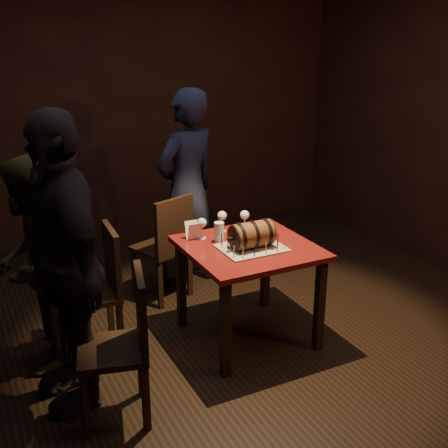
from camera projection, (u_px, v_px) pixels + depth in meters
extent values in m
plane|color=black|center=(229.00, 346.00, 4.18)|extent=(5.00, 5.00, 0.00)
cube|color=black|center=(119.00, 113.00, 5.81)|extent=(5.00, 0.04, 2.80)
cube|color=#550E0E|center=(248.00, 248.00, 4.06)|extent=(0.90, 0.90, 0.04)
cube|color=black|center=(225.00, 329.00, 3.71)|extent=(0.06, 0.06, 0.71)
cube|color=black|center=(320.00, 305.00, 4.03)|extent=(0.06, 0.06, 0.71)
cube|color=black|center=(181.00, 285.00, 4.35)|extent=(0.06, 0.06, 0.71)
cube|color=black|center=(265.00, 267.00, 4.67)|extent=(0.06, 0.06, 0.71)
cube|color=#A69985|center=(252.00, 248.00, 3.99)|extent=(0.45, 0.35, 0.01)
cylinder|color=brown|center=(252.00, 235.00, 3.96)|extent=(0.28, 0.19, 0.19)
cylinder|color=black|center=(239.00, 237.00, 3.92)|extent=(0.02, 0.20, 0.20)
cylinder|color=black|center=(252.00, 235.00, 3.96)|extent=(0.02, 0.20, 0.20)
cylinder|color=black|center=(265.00, 233.00, 4.00)|extent=(0.02, 0.20, 0.20)
cylinder|color=black|center=(234.00, 238.00, 3.90)|extent=(0.01, 0.18, 0.18)
cylinder|color=black|center=(269.00, 232.00, 4.02)|extent=(0.01, 0.18, 0.18)
cylinder|color=black|center=(231.00, 239.00, 3.89)|extent=(0.04, 0.02, 0.02)
sphere|color=black|center=(229.00, 239.00, 3.88)|extent=(0.03, 0.03, 0.03)
cylinder|color=#D3C97E|center=(243.00, 252.00, 3.79)|extent=(0.01, 0.01, 0.08)
cylinder|color=black|center=(243.00, 246.00, 3.78)|extent=(0.00, 0.00, 0.01)
cylinder|color=black|center=(255.00, 250.00, 3.83)|extent=(0.01, 0.01, 0.08)
cylinder|color=black|center=(255.00, 244.00, 3.82)|extent=(0.00, 0.00, 0.01)
cylinder|color=#D3C97E|center=(266.00, 248.00, 3.87)|extent=(0.01, 0.01, 0.08)
cylinder|color=black|center=(266.00, 242.00, 3.85)|extent=(0.00, 0.00, 0.01)
cylinder|color=black|center=(277.00, 246.00, 3.91)|extent=(0.01, 0.01, 0.08)
cylinder|color=black|center=(278.00, 240.00, 3.89)|extent=(0.00, 0.00, 0.01)
cylinder|color=#D3C97E|center=(285.00, 243.00, 3.95)|extent=(0.01, 0.01, 0.08)
cylinder|color=black|center=(285.00, 237.00, 3.94)|extent=(0.00, 0.00, 0.01)
cylinder|color=black|center=(278.00, 239.00, 4.03)|extent=(0.01, 0.01, 0.08)
cylinder|color=black|center=(278.00, 233.00, 4.02)|extent=(0.00, 0.00, 0.01)
cylinder|color=#D3C97E|center=(271.00, 235.00, 4.11)|extent=(0.01, 0.01, 0.08)
cylinder|color=black|center=(272.00, 229.00, 4.09)|extent=(0.00, 0.00, 0.01)
cylinder|color=black|center=(265.00, 231.00, 4.18)|extent=(0.01, 0.01, 0.08)
cylinder|color=black|center=(265.00, 226.00, 4.17)|extent=(0.00, 0.00, 0.01)
cylinder|color=#D3C97E|center=(254.00, 233.00, 4.14)|extent=(0.01, 0.01, 0.08)
cylinder|color=black|center=(255.00, 228.00, 4.13)|extent=(0.00, 0.00, 0.01)
cylinder|color=black|center=(244.00, 235.00, 4.11)|extent=(0.01, 0.01, 0.08)
cylinder|color=black|center=(244.00, 229.00, 4.09)|extent=(0.00, 0.00, 0.01)
cylinder|color=#D3C97E|center=(233.00, 237.00, 4.07)|extent=(0.01, 0.01, 0.08)
cylinder|color=black|center=(233.00, 231.00, 4.05)|extent=(0.00, 0.00, 0.01)
cylinder|color=black|center=(222.00, 239.00, 4.03)|extent=(0.01, 0.01, 0.08)
cylinder|color=black|center=(222.00, 233.00, 4.01)|extent=(0.00, 0.00, 0.01)
cylinder|color=#D3C97E|center=(222.00, 243.00, 3.96)|extent=(0.01, 0.01, 0.08)
cylinder|color=black|center=(222.00, 237.00, 3.95)|extent=(0.00, 0.00, 0.01)
cylinder|color=black|center=(228.00, 247.00, 3.89)|extent=(0.01, 0.01, 0.08)
cylinder|color=black|center=(228.00, 241.00, 3.87)|extent=(0.00, 0.00, 0.01)
cylinder|color=#D3C97E|center=(234.00, 251.00, 3.81)|extent=(0.01, 0.01, 0.08)
cylinder|color=black|center=(234.00, 245.00, 3.80)|extent=(0.00, 0.00, 0.01)
cylinder|color=silver|center=(202.00, 238.00, 4.18)|extent=(0.06, 0.06, 0.01)
cylinder|color=silver|center=(202.00, 232.00, 4.17)|extent=(0.01, 0.01, 0.09)
sphere|color=silver|center=(202.00, 223.00, 4.14)|extent=(0.07, 0.07, 0.07)
sphere|color=#591114|center=(202.00, 224.00, 4.15)|extent=(0.05, 0.05, 0.05)
cylinder|color=silver|center=(222.00, 231.00, 4.34)|extent=(0.06, 0.06, 0.01)
cylinder|color=silver|center=(222.00, 225.00, 4.32)|extent=(0.01, 0.01, 0.09)
sphere|color=silver|center=(222.00, 216.00, 4.30)|extent=(0.07, 0.07, 0.07)
cylinder|color=silver|center=(245.00, 230.00, 4.36)|extent=(0.06, 0.06, 0.01)
cylinder|color=silver|center=(245.00, 224.00, 4.34)|extent=(0.01, 0.01, 0.09)
sphere|color=silver|center=(245.00, 215.00, 4.32)|extent=(0.07, 0.07, 0.07)
sphere|color=#BF594C|center=(245.00, 216.00, 4.32)|extent=(0.05, 0.05, 0.05)
cylinder|color=silver|center=(219.00, 232.00, 4.10)|extent=(0.07, 0.07, 0.15)
cylinder|color=#9E5414|center=(219.00, 234.00, 4.11)|extent=(0.06, 0.06, 0.11)
cylinder|color=white|center=(219.00, 226.00, 4.08)|extent=(0.06, 0.06, 0.02)
cube|color=black|center=(161.00, 248.00, 4.81)|extent=(0.51, 0.51, 0.04)
cube|color=black|center=(164.00, 262.00, 5.11)|extent=(0.04, 0.04, 0.43)
cube|color=black|center=(134.00, 274.00, 4.88)|extent=(0.04, 0.04, 0.43)
cube|color=black|center=(190.00, 273.00, 4.90)|extent=(0.04, 0.04, 0.43)
cube|color=black|center=(160.00, 285.00, 4.66)|extent=(0.04, 0.04, 0.43)
cube|color=black|center=(174.00, 225.00, 4.61)|extent=(0.39, 0.18, 0.46)
cube|color=black|center=(89.00, 295.00, 3.97)|extent=(0.42, 0.42, 0.04)
cube|color=black|center=(64.00, 318.00, 4.14)|extent=(0.04, 0.04, 0.43)
cube|color=black|center=(72.00, 340.00, 3.84)|extent=(0.04, 0.04, 0.43)
cube|color=black|center=(110.00, 309.00, 4.26)|extent=(0.04, 0.04, 0.43)
cube|color=black|center=(121.00, 331.00, 3.97)|extent=(0.04, 0.04, 0.43)
cube|color=black|center=(112.00, 258.00, 3.96)|extent=(0.07, 0.40, 0.46)
cube|color=black|center=(112.00, 351.00, 3.29)|extent=(0.49, 0.49, 0.04)
cube|color=black|center=(86.00, 372.00, 3.49)|extent=(0.04, 0.04, 0.43)
cube|color=black|center=(86.00, 406.00, 3.18)|extent=(0.04, 0.04, 0.43)
cube|color=black|center=(141.00, 365.00, 3.56)|extent=(0.04, 0.04, 0.43)
cube|color=black|center=(146.00, 398.00, 3.25)|extent=(0.04, 0.04, 0.43)
cube|color=black|center=(141.00, 310.00, 3.24)|extent=(0.14, 0.40, 0.46)
imported|color=black|center=(187.00, 190.00, 4.92)|extent=(0.75, 0.62, 1.77)
imported|color=#404020|center=(33.00, 265.00, 3.74)|extent=(0.80, 0.89, 1.49)
imported|color=black|center=(65.00, 263.00, 3.32)|extent=(0.51, 1.10, 1.84)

